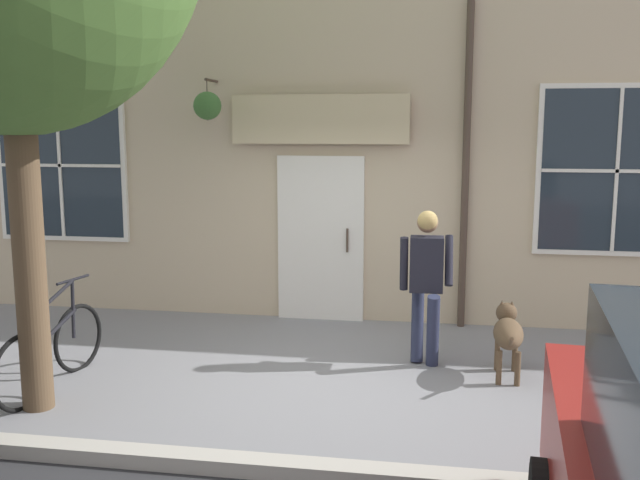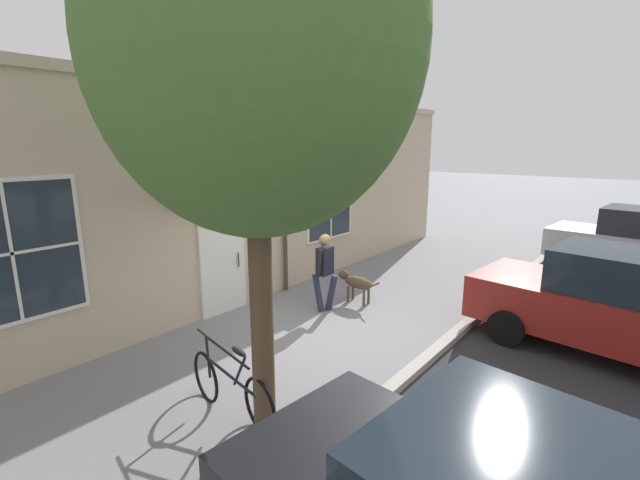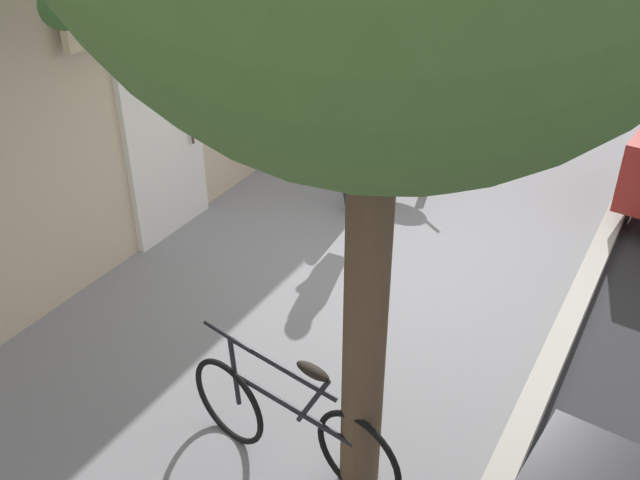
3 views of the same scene
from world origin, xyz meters
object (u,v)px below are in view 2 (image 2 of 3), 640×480
Objects in this scene: dog_on_leash at (356,282)px; street_tree_by_curb at (252,55)px; parked_car_mid_block at (619,304)px; pedestrian_walking at (325,266)px; leaning_bicycle at (231,387)px.

dog_on_leash is 5.90m from street_tree_by_curb.
dog_on_leash is 0.25× the size of parked_car_mid_block.
pedestrian_walking is 0.37× the size of parked_car_mid_block.
leaning_bicycle reaches higher than dog_on_leash.
pedestrian_walking is 3.76m from leaning_bicycle.
dog_on_leash is at bearing -171.78° from parked_car_mid_block.
parked_car_mid_block is (4.64, 0.67, 0.43)m from dog_on_leash.
street_tree_by_curb is 3.66× the size of leaning_bicycle.
pedestrian_walking reaches higher than leaning_bicycle.
pedestrian_walking is at bearing -162.96° from parked_car_mid_block.
parked_car_mid_block reaches higher than leaning_bicycle.
leaning_bicycle is 6.16m from parked_car_mid_block.
parked_car_mid_block is at bearing 54.14° from leaning_bicycle.
street_tree_by_curb is at bearing -62.54° from pedestrian_walking.
parked_car_mid_block reaches higher than dog_on_leash.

